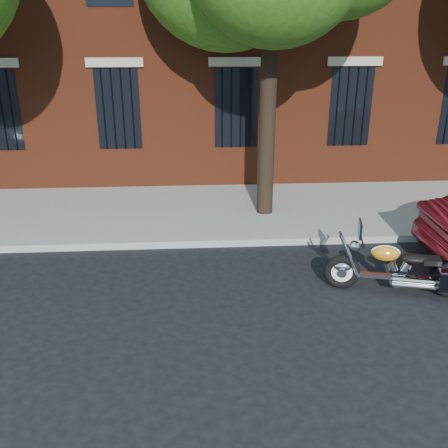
{
  "coord_description": "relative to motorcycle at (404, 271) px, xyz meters",
  "views": [
    {
      "loc": [
        -1.13,
        -7.91,
        4.2
      ],
      "look_at": [
        -0.58,
        0.8,
        0.71
      ],
      "focal_mm": 40.0,
      "sensor_mm": 36.0,
      "label": 1
    }
  ],
  "objects": [
    {
      "name": "curb",
      "position": [
        -2.3,
        2.13,
        -0.34
      ],
      "size": [
        40.0,
        0.16,
        0.15
      ],
      "primitive_type": "cube",
      "color": "gray",
      "rests_on": "ground"
    },
    {
      "name": "motorcycle",
      "position": [
        0.0,
        0.0,
        0.0
      ],
      "size": [
        2.34,
        1.07,
        1.24
      ],
      "rotation": [
        0.0,
        0.0,
        -0.24
      ],
      "color": "black",
      "rests_on": "ground"
    },
    {
      "name": "sidewalk",
      "position": [
        -2.3,
        4.01,
        -0.34
      ],
      "size": [
        40.0,
        3.6,
        0.15
      ],
      "primitive_type": "cube",
      "color": "gray",
      "rests_on": "ground"
    },
    {
      "name": "ground",
      "position": [
        -2.3,
        0.75,
        -0.42
      ],
      "size": [
        120.0,
        120.0,
        0.0
      ],
      "primitive_type": "plane",
      "color": "black",
      "rests_on": "ground"
    }
  ]
}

